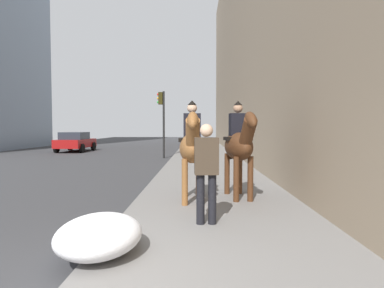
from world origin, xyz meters
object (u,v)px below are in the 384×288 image
Objects in this scene: pedestrian_greeting at (206,167)px; traffic_light_near_curb at (162,113)px; car_near_lane at (75,141)px; mounted_horse_far at (239,145)px; mounted_horse_near at (192,146)px.

traffic_light_near_curb is (13.63, 2.17, 1.48)m from pedestrian_greeting.
mounted_horse_far is at bearing -148.23° from car_near_lane.
pedestrian_greeting is 0.43× the size of car_near_lane.
pedestrian_greeting is at bearing -153.11° from car_near_lane.
mounted_horse_near is 19.22m from car_near_lane.
mounted_horse_far is 19.42m from car_near_lane.
mounted_horse_near is 0.58× the size of traffic_light_near_curb.
car_near_lane is at bearing -154.30° from mounted_horse_near.
mounted_horse_far is 0.59× the size of traffic_light_near_curb.
mounted_horse_near is 1.32× the size of pedestrian_greeting.
traffic_light_near_curb reaches higher than mounted_horse_near.
traffic_light_near_curb is at bearing -172.57° from mounted_horse_near.
pedestrian_greeting is 0.44× the size of traffic_light_near_curb.
traffic_light_near_curb is (11.90, 1.90, 1.23)m from mounted_horse_near.
mounted_horse_near is 12.11m from traffic_light_near_curb.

